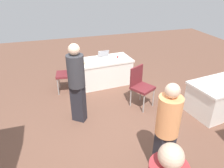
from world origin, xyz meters
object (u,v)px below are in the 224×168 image
(table_mid_left, at_px, (223,96))
(scissors_red, at_px, (118,57))
(person_organiser, at_px, (167,127))
(chair_tucked_right, at_px, (67,72))
(laptop_silver, at_px, (104,57))
(yarn_ball, at_px, (83,63))
(table_foreground, at_px, (102,72))
(person_presenter, at_px, (77,80))
(chair_by_pillar, at_px, (140,84))

(table_mid_left, bearing_deg, scissors_red, -50.68)
(person_organiser, bearing_deg, chair_tucked_right, 100.82)
(table_mid_left, height_order, laptop_silver, laptop_silver)
(table_mid_left, height_order, yarn_ball, yarn_ball)
(table_foreground, xyz_separation_m, person_presenter, (0.90, 1.53, 0.59))
(table_mid_left, xyz_separation_m, laptop_silver, (2.18, -2.22, 0.40))
(person_organiser, distance_m, scissors_red, 3.36)
(table_foreground, xyz_separation_m, person_organiser, (-0.13, 3.27, 0.51))
(yarn_ball, relative_size, scissors_red, 0.53)
(chair_by_pillar, bearing_deg, person_organiser, 48.20)
(chair_by_pillar, height_order, person_organiser, person_organiser)
(person_organiser, xyz_separation_m, laptop_silver, (0.02, -3.36, -0.11))
(laptop_silver, bearing_deg, person_presenter, 56.60)
(chair_by_pillar, distance_m, laptop_silver, 1.55)
(table_mid_left, xyz_separation_m, person_organiser, (2.16, 1.14, 0.51))
(laptop_silver, xyz_separation_m, yarn_ball, (0.65, 0.27, 0.01))
(scissors_red, bearing_deg, chair_by_pillar, 28.21)
(person_presenter, bearing_deg, chair_tucked_right, 129.79)
(chair_tucked_right, distance_m, scissors_red, 1.49)
(table_foreground, height_order, laptop_silver, laptop_silver)
(chair_tucked_right, relative_size, person_presenter, 0.57)
(table_foreground, bearing_deg, chair_tucked_right, 9.24)
(chair_tucked_right, distance_m, yarn_ball, 0.48)
(chair_tucked_right, bearing_deg, scissors_red, -72.87)
(table_foreground, height_order, person_organiser, person_organiser)
(chair_by_pillar, distance_m, person_organiser, 1.96)
(yarn_ball, bearing_deg, scissors_red, -166.62)
(chair_tucked_right, bearing_deg, person_organiser, -152.25)
(table_mid_left, relative_size, laptop_silver, 5.20)
(laptop_silver, bearing_deg, table_mid_left, 133.22)
(person_presenter, distance_m, laptop_silver, 1.92)
(chair_tucked_right, height_order, scissors_red, chair_tucked_right)
(table_foreground, relative_size, yarn_ball, 17.95)
(table_foreground, height_order, table_mid_left, same)
(person_organiser, relative_size, laptop_silver, 4.87)
(table_foreground, distance_m, scissors_red, 0.62)
(table_foreground, bearing_deg, yarn_ball, 17.97)
(table_foreground, xyz_separation_m, yarn_ball, (0.54, 0.17, 0.41))
(table_mid_left, bearing_deg, person_presenter, -10.62)
(chair_tucked_right, height_order, person_presenter, person_presenter)
(chair_by_pillar, xyz_separation_m, person_presenter, (1.47, 0.15, 0.39))
(laptop_silver, bearing_deg, table_foreground, 37.77)
(person_presenter, xyz_separation_m, laptop_silver, (-1.02, -1.62, -0.19))
(chair_tucked_right, bearing_deg, chair_by_pillar, -120.22)
(person_organiser, relative_size, yarn_ball, 16.47)
(person_presenter, bearing_deg, person_organiser, -22.04)
(table_foreground, height_order, yarn_ball, yarn_ball)
(chair_tucked_right, xyz_separation_m, person_organiser, (-1.10, 3.11, 0.31))
(chair_tucked_right, relative_size, yarn_ball, 10.13)
(chair_tucked_right, relative_size, person_organiser, 0.61)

